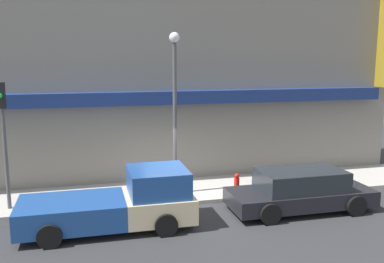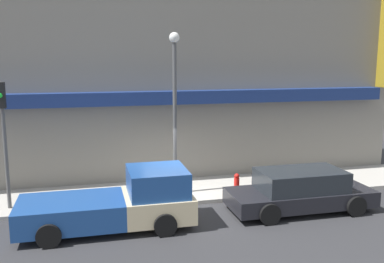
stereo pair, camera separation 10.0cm
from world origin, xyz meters
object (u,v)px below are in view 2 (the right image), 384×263
(traffic_light, at_px, (3,124))
(parked_car, at_px, (300,191))
(fire_hydrant, at_px, (237,184))
(street_lamp, at_px, (175,95))
(pickup_truck, at_px, (119,203))

(traffic_light, bearing_deg, parked_car, -12.50)
(parked_car, height_order, traffic_light, traffic_light)
(fire_hydrant, height_order, street_lamp, street_lamp)
(parked_car, distance_m, street_lamp, 5.29)
(pickup_truck, relative_size, parked_car, 1.06)
(pickup_truck, xyz_separation_m, street_lamp, (2.17, 2.36, 2.92))
(pickup_truck, height_order, fire_hydrant, pickup_truck)
(parked_car, distance_m, traffic_light, 9.68)
(traffic_light, bearing_deg, pickup_truck, -31.25)
(parked_car, distance_m, fire_hydrant, 2.34)
(fire_hydrant, bearing_deg, street_lamp, 163.57)
(street_lamp, bearing_deg, parked_car, -32.72)
(street_lamp, xyz_separation_m, traffic_light, (-5.53, -0.32, -0.75))
(street_lamp, relative_size, traffic_light, 1.39)
(street_lamp, height_order, traffic_light, street_lamp)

